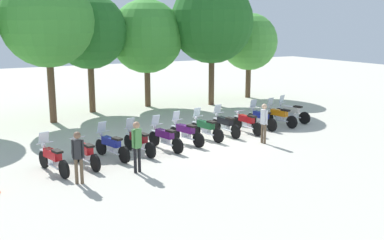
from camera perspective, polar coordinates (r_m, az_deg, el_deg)
The scene contains 21 objects.
ground_plane at distance 19.83m, azimuth 0.69°, elevation -2.81°, with size 80.00×80.00×0.00m, color #BCB7A8.
motorcycle_0 at distance 16.40m, azimuth -17.23°, elevation -4.68°, with size 0.76×2.15×1.37m.
motorcycle_1 at distance 16.83m, azimuth -13.43°, elevation -4.09°, with size 0.67×2.17×0.99m.
motorcycle_2 at distance 17.59m, azimuth -10.18°, elevation -3.20°, with size 0.82×2.13×1.37m.
motorcycle_3 at distance 18.09m, azimuth -6.77°, elevation -2.67°, with size 0.68×2.17×1.37m.
motorcycle_4 at distance 18.57m, azimuth -3.47°, elevation -2.21°, with size 0.74×2.16×1.37m.
motorcycle_5 at distance 19.42m, azimuth -0.83°, elevation -1.56°, with size 0.77×2.15×1.37m.
motorcycle_6 at distance 20.21m, azimuth 1.75°, elevation -1.02°, with size 0.69×2.17×1.37m.
motorcycle_7 at distance 21.01m, azimuth 4.20°, elevation -0.54°, with size 0.62×2.19×1.37m.
motorcycle_8 at distance 21.59m, azimuth 6.94°, elevation -0.30°, with size 0.62×2.19×0.99m.
motorcycle_9 at distance 22.62m, azimuth 8.72°, elevation 0.25°, with size 0.62×2.19×1.37m.
motorcycle_10 at distance 23.34m, azimuth 10.98°, elevation 0.54°, with size 0.67×2.17×1.37m.
motorcycle_11 at distance 24.42m, azimuth 12.44°, elevation 0.98°, with size 0.83×2.13×1.37m.
person_0 at distance 14.92m, azimuth -14.23°, elevation -4.13°, with size 0.40×0.30×1.74m.
person_1 at distance 19.66m, azimuth 9.10°, elevation -0.02°, with size 0.26×0.41×1.74m.
person_2 at distance 15.67m, azimuth -7.00°, elevation -2.84°, with size 0.41×0.28×1.82m.
tree_1 at distance 24.35m, azimuth -17.87°, elevation 11.85°, with size 4.72×4.72×7.62m.
tree_2 at distance 26.74m, azimuth -12.91°, elevation 10.88°, with size 4.31×4.31×6.85m.
tree_3 at distance 28.14m, azimuth -5.78°, elevation 10.47°, with size 4.50×4.50×6.60m.
tree_4 at distance 28.64m, azimuth 2.54°, elevation 12.32°, with size 5.17×5.17×7.82m.
tree_5 at distance 31.79m, azimuth 7.25°, elevation 9.79°, with size 3.92×3.92×5.86m.
Camera 1 is at (-9.34, -16.74, 5.08)m, focal length 42.12 mm.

